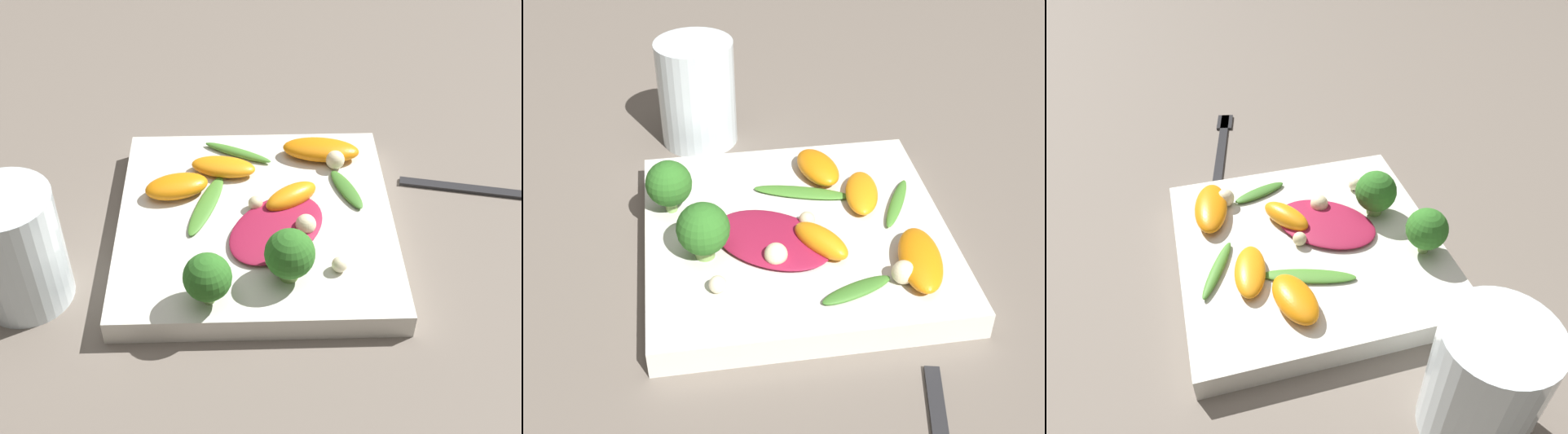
{
  "view_description": "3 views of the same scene",
  "coord_description": "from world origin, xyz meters",
  "views": [
    {
      "loc": [
        0.01,
        0.5,
        0.48
      ],
      "look_at": [
        -0.0,
        0.02,
        0.04
      ],
      "focal_mm": 50.0,
      "sensor_mm": 36.0,
      "label": 1
    },
    {
      "loc": [
        -0.48,
        0.09,
        0.4
      ],
      "look_at": [
        0.0,
        0.01,
        0.03
      ],
      "focal_mm": 50.0,
      "sensor_mm": 36.0,
      "label": 2
    },
    {
      "loc": [
        0.35,
        -0.1,
        0.37
      ],
      "look_at": [
        -0.02,
        0.0,
        0.04
      ],
      "focal_mm": 35.0,
      "sensor_mm": 36.0,
      "label": 3
    }
  ],
  "objects": [
    {
      "name": "arugula_sprig_2",
      "position": [
        -0.09,
        -0.03,
        0.03
      ],
      "size": [
        0.04,
        0.06,
        0.01
      ],
      "color": "#3D7528",
      "rests_on": "plate"
    },
    {
      "name": "ground_plane",
      "position": [
        0.0,
        0.0,
        0.0
      ],
      "size": [
        2.4,
        2.4,
        0.0
      ],
      "primitive_type": "plane",
      "color": "#6B6056"
    },
    {
      "name": "macadamia_nut_2",
      "position": [
        -0.04,
        0.02,
        0.03
      ],
      "size": [
        0.02,
        0.02,
        0.02
      ],
      "color": "beige",
      "rests_on": "plate"
    },
    {
      "name": "orange_segment_2",
      "position": [
        0.03,
        -0.06,
        0.03
      ],
      "size": [
        0.07,
        0.04,
        0.02
      ],
      "color": "orange",
      "rests_on": "plate"
    },
    {
      "name": "orange_segment_1",
      "position": [
        0.07,
        -0.03,
        0.03
      ],
      "size": [
        0.07,
        0.05,
        0.02
      ],
      "color": "orange",
      "rests_on": "plate"
    },
    {
      "name": "broccoli_floret_1",
      "position": [
        -0.03,
        0.08,
        0.05
      ],
      "size": [
        0.04,
        0.04,
        0.05
      ],
      "color": "#7A9E51",
      "rests_on": "plate"
    },
    {
      "name": "radicchio_leaf_0",
      "position": [
        -0.02,
        0.02,
        0.03
      ],
      "size": [
        0.12,
        0.13,
        0.01
      ],
      "color": "maroon",
      "rests_on": "plate"
    },
    {
      "name": "orange_segment_3",
      "position": [
        -0.07,
        -0.09,
        0.03
      ],
      "size": [
        0.08,
        0.04,
        0.02
      ],
      "color": "orange",
      "rests_on": "plate"
    },
    {
      "name": "macadamia_nut_0",
      "position": [
        -0.08,
        -0.07,
        0.03
      ],
      "size": [
        0.02,
        0.02,
        0.02
      ],
      "color": "beige",
      "rests_on": "plate"
    },
    {
      "name": "plate",
      "position": [
        0.0,
        0.0,
        0.01
      ],
      "size": [
        0.26,
        0.26,
        0.02
      ],
      "color": "silver",
      "rests_on": "ground_plane"
    },
    {
      "name": "drinking_glass",
      "position": [
        0.2,
        0.07,
        0.06
      ],
      "size": [
        0.08,
        0.08,
        0.11
      ],
      "color": "silver",
      "rests_on": "ground_plane"
    },
    {
      "name": "orange_segment_0",
      "position": [
        -0.03,
        -0.01,
        0.03
      ],
      "size": [
        0.06,
        0.05,
        0.02
      ],
      "color": "orange",
      "rests_on": "plate"
    },
    {
      "name": "macadamia_nut_1",
      "position": [
        0.0,
        -0.01,
        0.03
      ],
      "size": [
        0.01,
        0.01,
        0.01
      ],
      "color": "beige",
      "rests_on": "plate"
    },
    {
      "name": "arugula_sprig_0",
      "position": [
        0.05,
        -0.01,
        0.03
      ],
      "size": [
        0.04,
        0.09,
        0.01
      ],
      "color": "#47842D",
      "rests_on": "plate"
    },
    {
      "name": "arugula_sprig_1",
      "position": [
        0.02,
        -0.09,
        0.03
      ],
      "size": [
        0.07,
        0.04,
        0.01
      ],
      "color": "#47842D",
      "rests_on": "plate"
    },
    {
      "name": "fork",
      "position": [
        -0.25,
        -0.05,
        0.0
      ],
      "size": [
        0.17,
        0.05,
        0.01
      ],
      "color": "#262628",
      "rests_on": "ground_plane"
    },
    {
      "name": "macadamia_nut_3",
      "position": [
        -0.07,
        0.07,
        0.03
      ],
      "size": [
        0.01,
        0.01,
        0.01
      ],
      "color": "beige",
      "rests_on": "plate"
    },
    {
      "name": "broccoli_floret_0",
      "position": [
        0.04,
        0.1,
        0.05
      ],
      "size": [
        0.04,
        0.04,
        0.05
      ],
      "color": "#84AD5B",
      "rests_on": "plate"
    }
  ]
}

